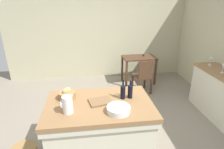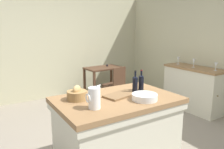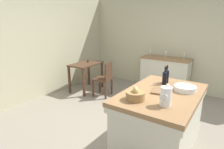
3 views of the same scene
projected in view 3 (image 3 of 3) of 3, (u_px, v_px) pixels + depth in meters
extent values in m
plane|color=gray|center=(127.00, 128.00, 3.36)|extent=(6.76, 6.76, 0.00)
cube|color=#B7B28E|center=(33.00, 46.00, 4.42)|extent=(5.32, 0.12, 2.60)
cube|color=#B7B28E|center=(175.00, 43.00, 5.08)|extent=(0.12, 5.20, 2.60)
cube|color=olive|center=(162.00, 94.00, 2.59)|extent=(1.49, 0.97, 0.06)
cube|color=beige|center=(162.00, 99.00, 2.61)|extent=(1.47, 0.95, 0.08)
cube|color=beige|center=(160.00, 123.00, 2.71)|extent=(1.41, 0.89, 0.84)
cube|color=olive|center=(166.00, 58.00, 4.97)|extent=(0.52, 1.28, 0.04)
cube|color=beige|center=(165.00, 75.00, 5.09)|extent=(0.49, 1.25, 0.89)
sphere|color=brown|center=(188.00, 78.00, 4.64)|extent=(0.03, 0.03, 0.03)
sphere|color=brown|center=(190.00, 76.00, 4.83)|extent=(0.03, 0.03, 0.03)
cube|color=#472D1E|center=(86.00, 64.00, 5.05)|extent=(0.93, 0.61, 0.04)
cube|color=#472D1E|center=(84.00, 83.00, 4.69)|extent=(0.05, 0.05, 0.73)
cube|color=#472D1E|center=(102.00, 75.00, 5.37)|extent=(0.05, 0.05, 0.73)
cube|color=#472D1E|center=(69.00, 80.00, 4.93)|extent=(0.05, 0.05, 0.73)
cube|color=#472D1E|center=(89.00, 73.00, 5.62)|extent=(0.05, 0.05, 0.73)
cylinder|color=black|center=(88.00, 61.00, 5.18)|extent=(0.04, 0.04, 0.05)
cube|color=#472D1E|center=(102.00, 79.00, 4.74)|extent=(0.46, 0.46, 0.04)
cube|color=#472D1E|center=(109.00, 71.00, 4.61)|extent=(0.36, 0.09, 0.42)
cube|color=#472D1E|center=(100.00, 85.00, 5.03)|extent=(0.05, 0.05, 0.43)
cube|color=#472D1E|center=(93.00, 89.00, 4.72)|extent=(0.05, 0.05, 0.43)
cube|color=#472D1E|center=(112.00, 86.00, 4.89)|extent=(0.05, 0.05, 0.43)
cube|color=#472D1E|center=(106.00, 91.00, 4.57)|extent=(0.05, 0.05, 0.43)
cylinder|color=white|center=(166.00, 97.00, 2.13)|extent=(0.13, 0.13, 0.23)
cone|color=white|center=(168.00, 85.00, 2.14)|extent=(0.07, 0.04, 0.06)
torus|color=white|center=(164.00, 98.00, 2.07)|extent=(0.02, 0.10, 0.10)
cylinder|color=white|center=(185.00, 88.00, 2.62)|extent=(0.31, 0.31, 0.07)
cylinder|color=olive|center=(135.00, 96.00, 2.31)|extent=(0.24, 0.24, 0.11)
ellipsoid|color=tan|center=(136.00, 90.00, 2.29)|extent=(0.15, 0.13, 0.10)
cube|color=brown|center=(161.00, 91.00, 2.61)|extent=(0.35, 0.29, 0.02)
cylinder|color=black|center=(166.00, 77.00, 2.97)|extent=(0.07, 0.07, 0.20)
cone|color=black|center=(167.00, 70.00, 2.94)|extent=(0.07, 0.07, 0.02)
cylinder|color=black|center=(167.00, 67.00, 2.93)|extent=(0.03, 0.03, 0.07)
cylinder|color=maroon|center=(167.00, 66.00, 2.92)|extent=(0.03, 0.03, 0.01)
cylinder|color=black|center=(165.00, 78.00, 2.88)|extent=(0.07, 0.07, 0.19)
cone|color=black|center=(165.00, 72.00, 2.85)|extent=(0.07, 0.07, 0.02)
cylinder|color=black|center=(165.00, 69.00, 2.84)|extent=(0.03, 0.03, 0.07)
cylinder|color=black|center=(166.00, 67.00, 2.83)|extent=(0.03, 0.03, 0.01)
cylinder|color=white|center=(184.00, 59.00, 4.72)|extent=(0.06, 0.06, 0.00)
cylinder|color=white|center=(184.00, 58.00, 4.71)|extent=(0.01, 0.01, 0.06)
cone|color=white|center=(184.00, 55.00, 4.69)|extent=(0.07, 0.07, 0.09)
cylinder|color=white|center=(166.00, 58.00, 4.92)|extent=(0.06, 0.06, 0.00)
cylinder|color=white|center=(166.00, 56.00, 4.91)|extent=(0.01, 0.01, 0.07)
cone|color=white|center=(166.00, 53.00, 4.89)|extent=(0.07, 0.07, 0.10)
cylinder|color=white|center=(150.00, 56.00, 5.21)|extent=(0.06, 0.06, 0.00)
cylinder|color=white|center=(150.00, 55.00, 5.20)|extent=(0.01, 0.01, 0.07)
cone|color=white|center=(150.00, 52.00, 5.18)|extent=(0.07, 0.07, 0.10)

